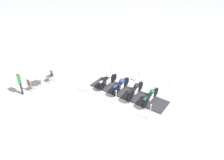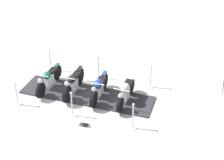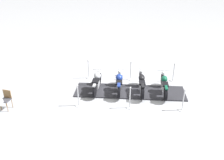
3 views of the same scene
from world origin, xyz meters
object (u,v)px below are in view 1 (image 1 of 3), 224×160
at_px(motorcycle_chrome, 108,79).
at_px(cafe_chair_across_table, 51,75).
at_px(motorcycle_forest, 151,95).
at_px(bystander_person, 19,81).
at_px(info_placard, 133,79).
at_px(motorcycle_navy, 121,84).
at_px(cafe_table, 40,78).
at_px(stanchion_left_rear, 87,88).
at_px(stanchion_right_mid, 138,80).
at_px(stanchion_right_front, 169,91).
at_px(stanchion_left_front, 150,114).
at_px(stanchion_right_rear, 112,71).
at_px(motorcycle_black, 135,89).
at_px(stanchion_left_mid, 116,100).
at_px(cafe_chair_near_table, 30,84).

height_order(motorcycle_chrome, cafe_chair_across_table, motorcycle_chrome).
distance_m(motorcycle_forest, bystander_person, 8.74).
relative_size(info_placard, bystander_person, 0.21).
xyz_separation_m(motorcycle_navy, cafe_chair_across_table, (0.68, -5.33, -0.01)).
bearing_deg(cafe_table, stanchion_left_rear, 96.73).
relative_size(stanchion_right_mid, cafe_chair_across_table, 1.24).
bearing_deg(stanchion_right_front, info_placard, -111.50).
distance_m(stanchion_right_front, stanchion_left_rear, 5.58).
height_order(stanchion_left_rear, cafe_table, stanchion_left_rear).
relative_size(stanchion_left_front, cafe_table, 1.25).
relative_size(motorcycle_navy, stanchion_left_rear, 1.90).
distance_m(motorcycle_forest, cafe_table, 7.92).
xyz_separation_m(stanchion_right_rear, bystander_person, (4.58, -4.83, 0.66)).
relative_size(motorcycle_black, stanchion_left_rear, 1.97).
bearing_deg(stanchion_left_rear, bystander_person, -66.95).
bearing_deg(stanchion_right_front, cafe_table, -76.75).
xyz_separation_m(motorcycle_black, cafe_table, (1.14, -6.77, 0.05)).
bearing_deg(stanchion_right_rear, cafe_chair_across_table, -57.37).
relative_size(motorcycle_forest, motorcycle_navy, 1.03).
bearing_deg(motorcycle_forest, bystander_person, 119.28).
bearing_deg(stanchion_left_rear, stanchion_right_mid, 126.73).
height_order(stanchion_left_mid, stanchion_left_rear, stanchion_left_rear).
height_order(stanchion_left_front, bystander_person, bystander_person).
bearing_deg(bystander_person, motorcycle_chrome, -17.54).
bearing_deg(motorcycle_navy, stanchion_right_mid, -23.68).
distance_m(cafe_chair_across_table, bystander_person, 2.32).
relative_size(motorcycle_black, stanchion_right_rear, 1.94).
distance_m(cafe_table, cafe_chair_across_table, 0.82).
relative_size(motorcycle_forest, info_placard, 5.97).
bearing_deg(info_placard, stanchion_right_front, -7.41).
distance_m(cafe_table, cafe_chair_near_table, 0.83).
height_order(stanchion_right_mid, cafe_chair_across_table, stanchion_right_mid).
height_order(motorcycle_black, cafe_chair_across_table, motorcycle_black).
relative_size(cafe_chair_near_table, cafe_chair_across_table, 1.04).
bearing_deg(stanchion_right_front, motorcycle_black, -65.81).
distance_m(motorcycle_chrome, stanchion_left_mid, 2.27).
height_order(stanchion_left_front, cafe_chair_near_table, stanchion_left_front).
bearing_deg(cafe_chair_across_table, stanchion_left_rear, 109.54).
relative_size(stanchion_right_front, info_placard, 3.00).
distance_m(motorcycle_black, motorcycle_navy, 1.13).
distance_m(motorcycle_forest, motorcycle_navy, 2.26).
xyz_separation_m(motorcycle_black, bystander_person, (2.48, -7.34, 0.50)).
distance_m(motorcycle_navy, info_placard, 1.87).
bearing_deg(stanchion_right_front, stanchion_left_front, -14.10).
height_order(motorcycle_forest, info_placard, motorcycle_forest).
bearing_deg(motorcycle_black, cafe_chair_near_table, 117.49).
height_order(motorcycle_navy, stanchion_right_front, stanchion_right_front).
xyz_separation_m(stanchion_right_front, cafe_table, (2.09, -8.88, 0.24)).
distance_m(stanchion_left_front, cafe_chair_near_table, 8.41).
height_order(stanchion_right_front, stanchion_right_mid, stanchion_right_mid).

